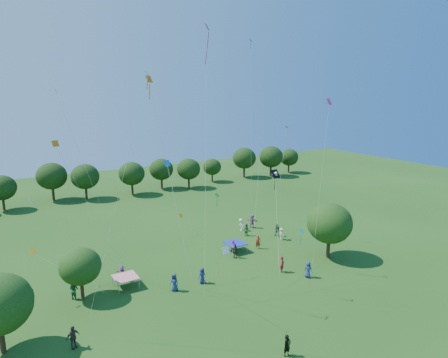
{
  "coord_description": "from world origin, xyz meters",
  "views": [
    {
      "loc": [
        -17.69,
        -15.69,
        18.6
      ],
      "look_at": [
        0.0,
        14.0,
        11.0
      ],
      "focal_mm": 32.0,
      "sensor_mm": 36.0,
      "label": 1
    }
  ],
  "objects_px": {
    "near_tree_east": "(330,223)",
    "red_high_kite": "(207,78)",
    "near_tree_north": "(80,266)",
    "pirate_kite": "(276,176)",
    "man_in_black": "(287,346)",
    "tent_red_stripe": "(126,277)",
    "tent_blue": "(235,243)"
  },
  "relations": [
    {
      "from": "near_tree_east",
      "to": "red_high_kite",
      "type": "distance_m",
      "value": 21.12
    },
    {
      "from": "near_tree_north",
      "to": "near_tree_east",
      "type": "height_order",
      "value": "near_tree_east"
    },
    {
      "from": "near_tree_east",
      "to": "pirate_kite",
      "type": "height_order",
      "value": "pirate_kite"
    },
    {
      "from": "near_tree_north",
      "to": "man_in_black",
      "type": "bearing_deg",
      "value": -55.88
    },
    {
      "from": "red_high_kite",
      "to": "pirate_kite",
      "type": "bearing_deg",
      "value": 4.25
    },
    {
      "from": "red_high_kite",
      "to": "near_tree_east",
      "type": "bearing_deg",
      "value": -13.59
    },
    {
      "from": "near_tree_north",
      "to": "tent_red_stripe",
      "type": "distance_m",
      "value": 4.58
    },
    {
      "from": "near_tree_east",
      "to": "tent_red_stripe",
      "type": "relative_size",
      "value": 2.91
    },
    {
      "from": "tent_blue",
      "to": "pirate_kite",
      "type": "relative_size",
      "value": 0.25
    },
    {
      "from": "tent_blue",
      "to": "red_high_kite",
      "type": "bearing_deg",
      "value": -147.27
    },
    {
      "from": "near_tree_east",
      "to": "man_in_black",
      "type": "height_order",
      "value": "near_tree_east"
    },
    {
      "from": "near_tree_east",
      "to": "man_in_black",
      "type": "bearing_deg",
      "value": -143.75
    },
    {
      "from": "near_tree_east",
      "to": "pirate_kite",
      "type": "distance_m",
      "value": 8.09
    },
    {
      "from": "tent_red_stripe",
      "to": "red_high_kite",
      "type": "distance_m",
      "value": 20.56
    },
    {
      "from": "tent_red_stripe",
      "to": "tent_blue",
      "type": "bearing_deg",
      "value": 8.24
    },
    {
      "from": "tent_blue",
      "to": "near_tree_east",
      "type": "bearing_deg",
      "value": -40.38
    },
    {
      "from": "near_tree_east",
      "to": "near_tree_north",
      "type": "bearing_deg",
      "value": 169.44
    },
    {
      "from": "man_in_black",
      "to": "pirate_kite",
      "type": "distance_m",
      "value": 20.32
    },
    {
      "from": "man_in_black",
      "to": "red_high_kite",
      "type": "height_order",
      "value": "red_high_kite"
    },
    {
      "from": "near_tree_east",
      "to": "tent_blue",
      "type": "relative_size",
      "value": 2.91
    },
    {
      "from": "near_tree_east",
      "to": "pirate_kite",
      "type": "bearing_deg",
      "value": 139.67
    },
    {
      "from": "near_tree_east",
      "to": "pirate_kite",
      "type": "relative_size",
      "value": 0.74
    },
    {
      "from": "man_in_black",
      "to": "tent_blue",
      "type": "bearing_deg",
      "value": 66.0
    },
    {
      "from": "near_tree_east",
      "to": "tent_red_stripe",
      "type": "height_order",
      "value": "near_tree_east"
    },
    {
      "from": "pirate_kite",
      "to": "red_high_kite",
      "type": "xyz_separation_m",
      "value": [
        -9.05,
        -0.67,
        10.45
      ]
    },
    {
      "from": "tent_blue",
      "to": "red_high_kite",
      "type": "distance_m",
      "value": 19.91
    },
    {
      "from": "red_high_kite",
      "to": "near_tree_north",
      "type": "bearing_deg",
      "value": 172.88
    },
    {
      "from": "tent_red_stripe",
      "to": "man_in_black",
      "type": "distance_m",
      "value": 17.46
    },
    {
      "from": "pirate_kite",
      "to": "red_high_kite",
      "type": "distance_m",
      "value": 13.84
    },
    {
      "from": "tent_red_stripe",
      "to": "pirate_kite",
      "type": "bearing_deg",
      "value": -3.06
    },
    {
      "from": "near_tree_north",
      "to": "red_high_kite",
      "type": "relative_size",
      "value": 0.21
    },
    {
      "from": "near_tree_east",
      "to": "red_high_kite",
      "type": "height_order",
      "value": "red_high_kite"
    }
  ]
}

